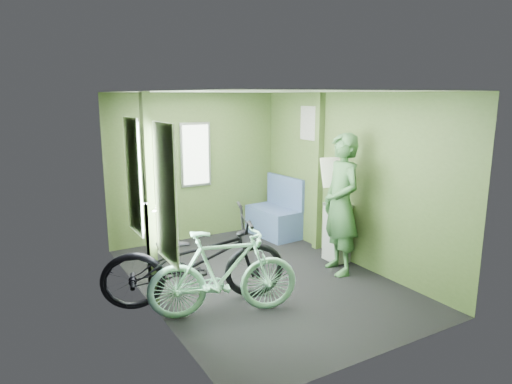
% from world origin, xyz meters
% --- Properties ---
extents(room, '(4.00, 4.02, 2.31)m').
position_xyz_m(room, '(-0.04, 0.04, 1.44)').
color(room, black).
rests_on(room, ground).
extents(bicycle_black, '(2.15, 1.37, 1.14)m').
position_xyz_m(bicycle_black, '(-0.97, -0.26, 0.00)').
color(bicycle_black, black).
rests_on(bicycle_black, ground).
extents(bicycle_mint, '(1.65, 0.95, 0.97)m').
position_xyz_m(bicycle_mint, '(-0.81, -0.63, 0.00)').
color(bicycle_mint, '#86D0AE').
rests_on(bicycle_mint, ground).
extents(passenger, '(0.57, 0.76, 1.81)m').
position_xyz_m(passenger, '(1.02, -0.30, 0.90)').
color(passenger, '#315B32').
rests_on(passenger, ground).
extents(waste_box, '(0.24, 0.33, 0.81)m').
position_xyz_m(waste_box, '(1.26, 0.04, 0.41)').
color(waste_box, gray).
rests_on(waste_box, ground).
extents(bench_seat, '(0.58, 0.95, 0.97)m').
position_xyz_m(bench_seat, '(1.15, 1.45, 0.29)').
color(bench_seat, navy).
rests_on(bench_seat, ground).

